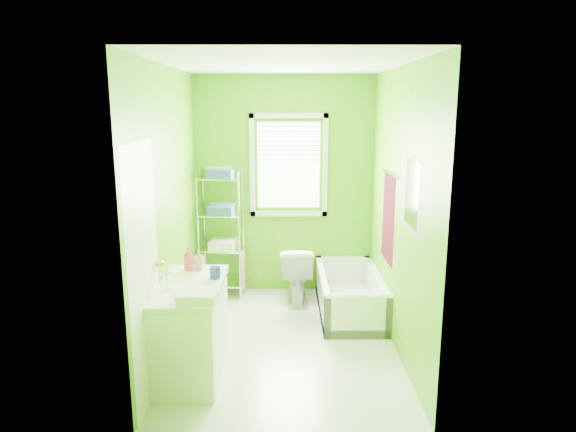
{
  "coord_description": "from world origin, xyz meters",
  "views": [
    {
      "loc": [
        0.01,
        -4.63,
        2.25
      ],
      "look_at": [
        0.03,
        0.25,
        1.19
      ],
      "focal_mm": 32.0,
      "sensor_mm": 36.0,
      "label": 1
    }
  ],
  "objects_px": {
    "bathtub": "(349,300)",
    "toilet": "(296,274)",
    "vanity": "(191,326)",
    "wire_shelf_unit": "(223,219)"
  },
  "relations": [
    {
      "from": "bathtub",
      "to": "toilet",
      "type": "relative_size",
      "value": 2.12
    },
    {
      "from": "bathtub",
      "to": "vanity",
      "type": "bearing_deg",
      "value": -139.54
    },
    {
      "from": "toilet",
      "to": "vanity",
      "type": "distance_m",
      "value": 1.87
    },
    {
      "from": "bathtub",
      "to": "toilet",
      "type": "distance_m",
      "value": 0.7
    },
    {
      "from": "vanity",
      "to": "wire_shelf_unit",
      "type": "height_order",
      "value": "wire_shelf_unit"
    },
    {
      "from": "wire_shelf_unit",
      "to": "vanity",
      "type": "bearing_deg",
      "value": -91.94
    },
    {
      "from": "vanity",
      "to": "wire_shelf_unit",
      "type": "distance_m",
      "value": 1.93
    },
    {
      "from": "vanity",
      "to": "toilet",
      "type": "bearing_deg",
      "value": 60.21
    },
    {
      "from": "bathtub",
      "to": "toilet",
      "type": "bearing_deg",
      "value": 149.88
    },
    {
      "from": "toilet",
      "to": "wire_shelf_unit",
      "type": "height_order",
      "value": "wire_shelf_unit"
    }
  ]
}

